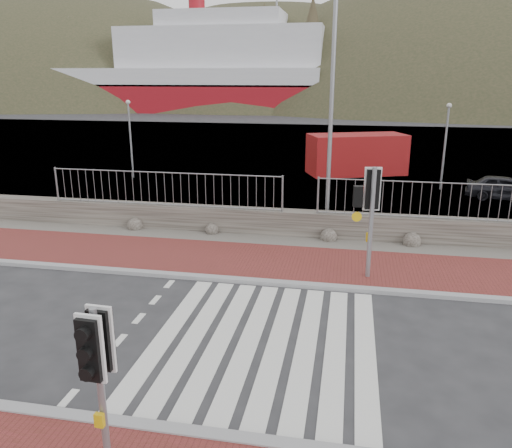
% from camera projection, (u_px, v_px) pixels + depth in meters
% --- Properties ---
extents(ground, '(220.00, 220.00, 0.00)m').
position_uv_depth(ground, '(263.00, 342.00, 10.48)').
color(ground, '#28282B').
rests_on(ground, ground).
extents(sidewalk_far, '(40.00, 3.00, 0.08)m').
position_uv_depth(sidewalk_far, '(290.00, 264.00, 14.70)').
color(sidewalk_far, maroon).
rests_on(sidewalk_far, ground).
extents(kerb_near, '(40.00, 0.25, 0.12)m').
position_uv_depth(kerb_near, '(229.00, 438.00, 7.64)').
color(kerb_near, gray).
rests_on(kerb_near, ground).
extents(kerb_far, '(40.00, 0.25, 0.12)m').
position_uv_depth(kerb_far, '(283.00, 284.00, 13.29)').
color(kerb_far, gray).
rests_on(kerb_far, ground).
extents(zebra_crossing, '(4.62, 5.60, 0.01)m').
position_uv_depth(zebra_crossing, '(263.00, 342.00, 10.48)').
color(zebra_crossing, silver).
rests_on(zebra_crossing, ground).
extents(gravel_strip, '(40.00, 1.50, 0.06)m').
position_uv_depth(gravel_strip, '(297.00, 243.00, 16.59)').
color(gravel_strip, '#59544C').
rests_on(gravel_strip, ground).
extents(stone_wall, '(40.00, 0.60, 0.90)m').
position_uv_depth(stone_wall, '(300.00, 224.00, 17.22)').
color(stone_wall, '#403A34').
rests_on(stone_wall, ground).
extents(railing, '(18.07, 0.07, 1.22)m').
position_uv_depth(railing, '(300.00, 186.00, 16.68)').
color(railing, gray).
rests_on(railing, stone_wall).
extents(quay, '(120.00, 40.00, 0.50)m').
position_uv_depth(quay, '(329.00, 151.00, 36.73)').
color(quay, '#4C4C4F').
rests_on(quay, ground).
extents(water, '(220.00, 50.00, 0.05)m').
position_uv_depth(water, '(341.00, 115.00, 69.66)').
color(water, '#3F4C54').
rests_on(water, ground).
extents(ferry, '(50.00, 16.00, 20.00)m').
position_uv_depth(ferry, '(182.00, 75.00, 77.23)').
color(ferry, maroon).
rests_on(ferry, ground).
extents(hills_backdrop, '(254.00, 90.00, 100.00)m').
position_uv_depth(hills_backdrop, '(373.00, 224.00, 98.61)').
color(hills_backdrop, '#2C311D').
rests_on(hills_backdrop, ground).
extents(traffic_signal_near, '(0.37, 0.24, 2.55)m').
position_uv_depth(traffic_signal_near, '(98.00, 358.00, 6.52)').
color(traffic_signal_near, gray).
rests_on(traffic_signal_near, ground).
extents(traffic_signal_far, '(0.76, 0.33, 3.11)m').
position_uv_depth(traffic_signal_far, '(371.00, 200.00, 13.07)').
color(traffic_signal_far, gray).
rests_on(traffic_signal_far, ground).
extents(streetlight, '(1.68, 0.78, 8.24)m').
position_uv_depth(streetlight, '(336.00, 98.00, 16.63)').
color(streetlight, gray).
rests_on(streetlight, ground).
extents(shipping_container, '(5.74, 3.98, 2.21)m').
position_uv_depth(shipping_container, '(357.00, 154.00, 27.94)').
color(shipping_container, maroon).
rests_on(shipping_container, ground).
extents(car_a, '(3.41, 1.92, 1.10)m').
position_uv_depth(car_a, '(504.00, 188.00, 22.21)').
color(car_a, black).
rests_on(car_a, ground).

